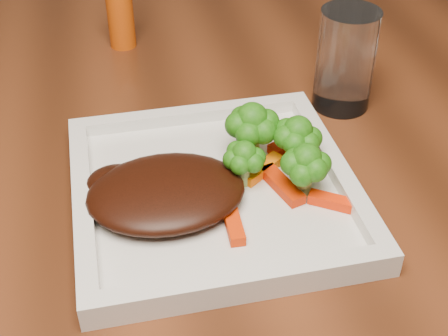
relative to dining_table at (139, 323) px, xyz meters
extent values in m
cube|color=white|center=(0.09, -0.16, 0.38)|extent=(0.27, 0.27, 0.01)
ellipsoid|color=black|center=(0.04, -0.17, 0.40)|extent=(0.15, 0.12, 0.03)
cube|color=#EE2A03|center=(0.19, -0.21, 0.39)|extent=(0.05, 0.04, 0.01)
cube|color=red|center=(0.09, -0.22, 0.39)|extent=(0.02, 0.05, 0.01)
cube|color=red|center=(0.19, -0.11, 0.39)|extent=(0.06, 0.04, 0.01)
cube|color=red|center=(0.15, -0.18, 0.39)|extent=(0.03, 0.06, 0.01)
cube|color=#FF6F04|center=(0.14, -0.15, 0.39)|extent=(0.05, 0.04, 0.01)
cylinder|color=#BF470A|center=(0.03, 0.19, 0.42)|extent=(0.04, 0.04, 0.09)
cylinder|color=silver|center=(0.27, -0.02, 0.44)|extent=(0.08, 0.08, 0.12)
camera|label=1|loc=(0.00, -0.62, 0.78)|focal=50.00mm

